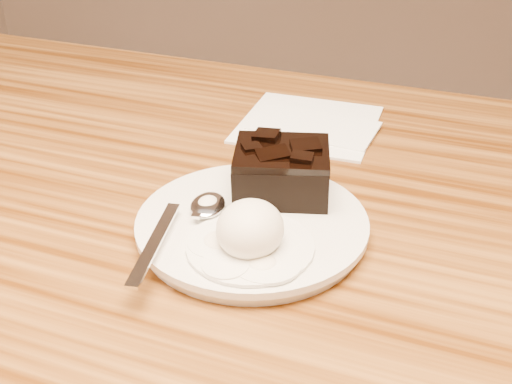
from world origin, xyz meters
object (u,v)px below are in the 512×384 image
(ice_cream_scoop, at_px, (250,229))
(plate, at_px, (252,227))
(spoon, at_px, (208,206))
(brownie, at_px, (281,174))
(napkin, at_px, (308,123))

(ice_cream_scoop, bearing_deg, plate, 109.33)
(plate, height_order, ice_cream_scoop, ice_cream_scoop)
(spoon, bearing_deg, brownie, 35.64)
(plate, relative_size, spoon, 1.18)
(napkin, bearing_deg, brownie, -80.96)
(brownie, bearing_deg, ice_cream_scoop, -86.58)
(plate, xyz_separation_m, napkin, (-0.02, 0.25, -0.01))
(brownie, bearing_deg, plate, -99.87)
(ice_cream_scoop, height_order, napkin, ice_cream_scoop)
(ice_cream_scoop, distance_m, spoon, 0.07)
(plate, height_order, napkin, plate)
(plate, distance_m, brownie, 0.06)
(spoon, relative_size, napkin, 1.11)
(plate, relative_size, brownie, 2.40)
(brownie, relative_size, ice_cream_scoop, 1.46)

